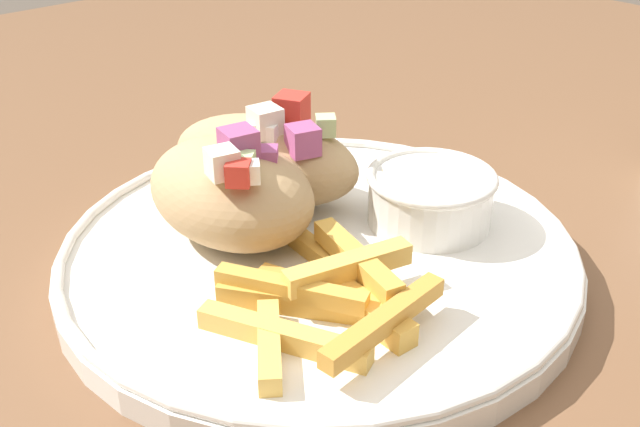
# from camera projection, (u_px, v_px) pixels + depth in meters

# --- Properties ---
(table) EXTENTS (1.40, 1.40, 0.72)m
(table) POSITION_uv_depth(u_px,v_px,m) (360.00, 384.00, 0.43)
(table) COLOR brown
(table) RESTS_ON ground_plane
(plate) EXTENTS (0.28, 0.28, 0.02)m
(plate) POSITION_uv_depth(u_px,v_px,m) (320.00, 252.00, 0.41)
(plate) COLOR white
(plate) RESTS_ON table
(pita_sandwich_near) EXTENTS (0.11, 0.08, 0.07)m
(pita_sandwich_near) POSITION_uv_depth(u_px,v_px,m) (231.00, 191.00, 0.41)
(pita_sandwich_near) COLOR tan
(pita_sandwich_near) RESTS_ON plate
(pita_sandwich_far) EXTENTS (0.13, 0.10, 0.07)m
(pita_sandwich_far) POSITION_uv_depth(u_px,v_px,m) (266.00, 158.00, 0.45)
(pita_sandwich_far) COLOR tan
(pita_sandwich_far) RESTS_ON plate
(fries_pile) EXTENTS (0.11, 0.11, 0.02)m
(fries_pile) POSITION_uv_depth(u_px,v_px,m) (326.00, 297.00, 0.35)
(fries_pile) COLOR gold
(fries_pile) RESTS_ON plate
(sauce_ramekin) EXTENTS (0.07, 0.07, 0.03)m
(sauce_ramekin) POSITION_uv_depth(u_px,v_px,m) (430.00, 195.00, 0.42)
(sauce_ramekin) COLOR white
(sauce_ramekin) RESTS_ON plate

